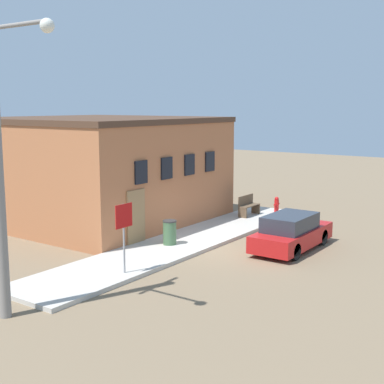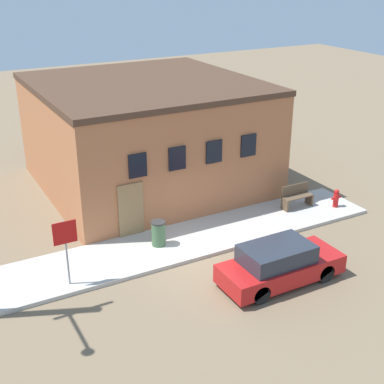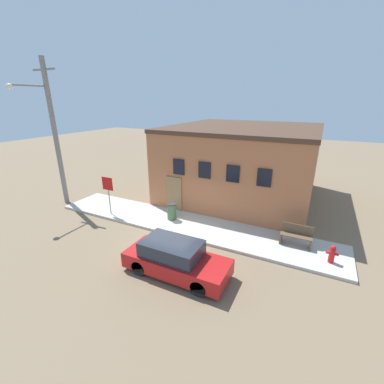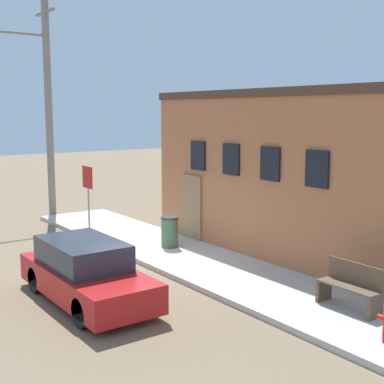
{
  "view_description": "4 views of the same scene",
  "coord_description": "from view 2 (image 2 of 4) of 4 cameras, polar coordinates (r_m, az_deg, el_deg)",
  "views": [
    {
      "loc": [
        -16.62,
        -10.63,
        5.39
      ],
      "look_at": [
        0.38,
        1.36,
        2.0
      ],
      "focal_mm": 50.0,
      "sensor_mm": 36.0,
      "label": 1
    },
    {
      "loc": [
        -8.06,
        -14.11,
        9.58
      ],
      "look_at": [
        0.38,
        1.36,
        2.0
      ],
      "focal_mm": 50.0,
      "sensor_mm": 36.0,
      "label": 2
    },
    {
      "loc": [
        5.91,
        -9.67,
        6.45
      ],
      "look_at": [
        0.38,
        1.36,
        2.0
      ],
      "focal_mm": 24.0,
      "sensor_mm": 36.0,
      "label": 3
    },
    {
      "loc": [
        12.26,
        -7.22,
        4.22
      ],
      "look_at": [
        0.38,
        1.36,
        2.0
      ],
      "focal_mm": 50.0,
      "sensor_mm": 36.0,
      "label": 4
    }
  ],
  "objects": [
    {
      "name": "parked_car",
      "position": [
        17.58,
        9.31,
        -7.61
      ],
      "size": [
        4.13,
        1.62,
        1.36
      ],
      "color": "black",
      "rests_on": "ground"
    },
    {
      "name": "bench",
      "position": [
        22.7,
        11.1,
        -0.48
      ],
      "size": [
        1.37,
        0.44,
        0.97
      ],
      "color": "brown",
      "rests_on": "sidewalk"
    },
    {
      "name": "stop_sign",
      "position": [
        16.96,
        -13.35,
        -5.05
      ],
      "size": [
        0.75,
        0.06,
        2.22
      ],
      "color": "gray",
      "rests_on": "sidewalk"
    },
    {
      "name": "fire_hydrant",
      "position": [
        23.11,
        15.12,
        -0.63
      ],
      "size": [
        0.47,
        0.22,
        0.78
      ],
      "color": "red",
      "rests_on": "sidewalk"
    },
    {
      "name": "brick_building",
      "position": [
        24.51,
        -4.96,
        6.19
      ],
      "size": [
        9.26,
        9.47,
        4.83
      ],
      "color": "#B26B42",
      "rests_on": "ground"
    },
    {
      "name": "ground_plane",
      "position": [
        18.86,
        0.97,
        -7.25
      ],
      "size": [
        80.0,
        80.0,
        0.0
      ],
      "primitive_type": "plane",
      "color": "#7A664C"
    },
    {
      "name": "trash_bin",
      "position": [
        19.34,
        -3.59,
        -4.4
      ],
      "size": [
        0.53,
        0.53,
        0.93
      ],
      "color": "#426642",
      "rests_on": "sidewalk"
    },
    {
      "name": "sidewalk",
      "position": [
        19.87,
        -0.97,
        -5.33
      ],
      "size": [
        15.83,
        2.72,
        0.14
      ],
      "color": "#BCB7AD",
      "rests_on": "ground"
    }
  ]
}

